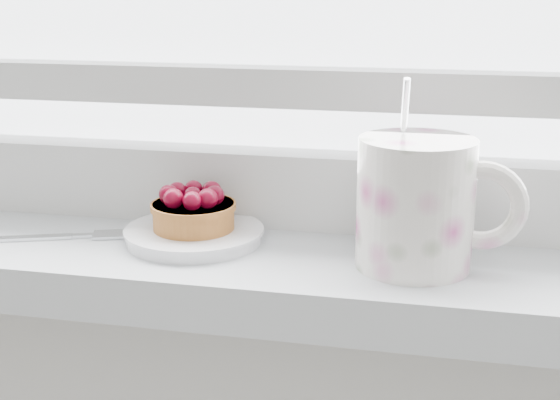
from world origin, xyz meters
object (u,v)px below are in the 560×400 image
(saucer, at_px, (194,235))
(fork, at_px, (55,237))
(floral_mug, at_px, (420,201))
(raspberry_tart, at_px, (193,209))

(saucer, xyz_separation_m, fork, (-0.12, -0.02, -0.00))
(floral_mug, bearing_deg, fork, -179.92)
(fork, bearing_deg, floral_mug, 0.08)
(raspberry_tart, bearing_deg, fork, -170.78)
(saucer, distance_m, floral_mug, 0.20)
(saucer, bearing_deg, raspberry_tart, -172.78)
(saucer, height_order, raspberry_tart, raspberry_tart)
(saucer, relative_size, floral_mug, 0.82)
(floral_mug, height_order, fork, floral_mug)
(floral_mug, distance_m, fork, 0.33)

